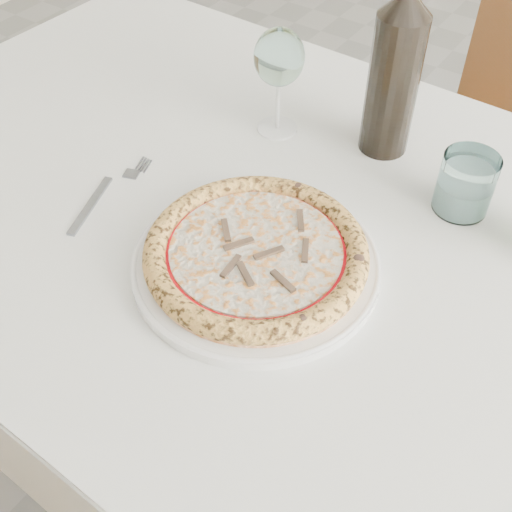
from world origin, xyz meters
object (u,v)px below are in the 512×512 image
object	(u,v)px
plate	(256,262)
tumbler	(465,187)
chair_far	(509,121)
wine_glass	(279,60)
dining_table	(295,266)
wine_bottle	(395,72)
pizza	(256,253)

from	to	relation	value
plate	tumbler	xyz separation A→B (m)	(0.17, 0.26, 0.03)
chair_far	wine_glass	xyz separation A→B (m)	(-0.24, -0.60, 0.35)
dining_table	tumbler	distance (m)	0.26
wine_glass	tumbler	distance (m)	0.33
wine_bottle	dining_table	bearing A→B (deg)	-93.98
chair_far	wine_bottle	size ratio (longest dim) A/B	3.06
chair_far	pizza	distance (m)	0.91
tumbler	pizza	bearing A→B (deg)	-123.53
dining_table	plate	world-z (taller)	plate
wine_glass	tumbler	world-z (taller)	wine_glass
dining_table	chair_far	distance (m)	0.79
chair_far	dining_table	bearing A→B (deg)	-97.03
dining_table	wine_bottle	distance (m)	0.31
chair_far	wine_glass	size ratio (longest dim) A/B	5.46
wine_bottle	pizza	bearing A→B (deg)	-92.76
plate	wine_glass	world-z (taller)	wine_glass
dining_table	plate	size ratio (longest dim) A/B	4.76
dining_table	chair_far	world-z (taller)	chair_far
pizza	plate	bearing A→B (deg)	18.31
dining_table	tumbler	size ratio (longest dim) A/B	17.62
wine_glass	tumbler	size ratio (longest dim) A/B	1.98
dining_table	pizza	size ratio (longest dim) A/B	5.34
chair_far	wine_glass	world-z (taller)	chair_far
plate	wine_bottle	bearing A→B (deg)	87.24
dining_table	tumbler	bearing A→B (deg)	42.60
plate	dining_table	bearing A→B (deg)	90.00
tumbler	wine_bottle	distance (m)	0.19
plate	wine_glass	bearing A→B (deg)	118.17
dining_table	wine_glass	size ratio (longest dim) A/B	8.88
tumbler	wine_bottle	bearing A→B (deg)	156.19
wine_glass	pizza	bearing A→B (deg)	-61.83
pizza	wine_glass	xyz separation A→B (m)	(-0.14, 0.27, 0.10)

